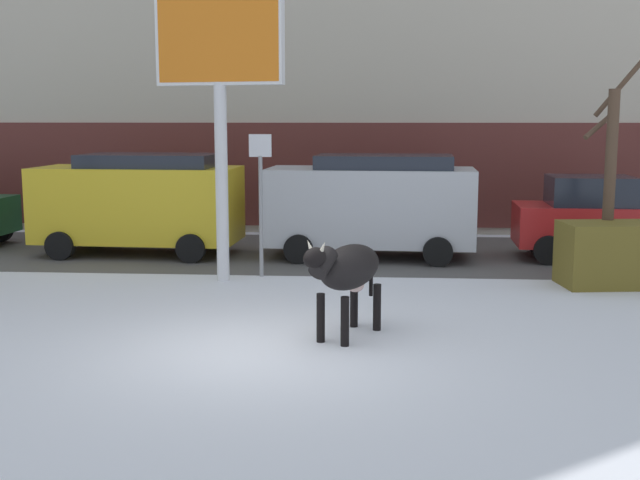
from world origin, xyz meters
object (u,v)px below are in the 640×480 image
object	(u,v)px
car_yellow_van	(139,201)
street_sign	(261,193)
pedestrian_by_cars	(169,200)
car_silver_van	(372,203)
pedestrian_near_billboard	(326,201)
car_red_hatchback	(594,218)
cow_black	(347,270)
bare_tree_far_back	(610,177)
dumpster	(608,254)
billboard	(219,54)

from	to	relation	value
car_yellow_van	street_sign	xyz separation A→B (m)	(3.18, -2.39, 0.43)
pedestrian_by_cars	street_sign	world-z (taller)	street_sign
car_silver_van	pedestrian_near_billboard	xyz separation A→B (m)	(-1.27, 3.74, -0.36)
car_red_hatchback	pedestrian_near_billboard	bearing A→B (deg)	150.09
cow_black	car_silver_van	xyz separation A→B (m)	(0.27, 6.70, 0.25)
cow_black	bare_tree_far_back	distance (m)	6.63
car_silver_van	street_sign	distance (m)	3.21
bare_tree_far_back	street_sign	world-z (taller)	bare_tree_far_back
pedestrian_near_billboard	pedestrian_by_cars	size ratio (longest dim) A/B	1.00
cow_black	dumpster	size ratio (longest dim) A/B	1.10
dumpster	street_sign	size ratio (longest dim) A/B	0.60
billboard	dumpster	xyz separation A→B (m)	(7.30, 0.05, -3.71)
cow_black	car_red_hatchback	distance (m)	8.62
pedestrian_near_billboard	pedestrian_by_cars	xyz separation A→B (m)	(-4.36, 0.00, 0.00)
billboard	street_sign	xyz separation A→B (m)	(0.68, 0.47, -2.64)
billboard	car_yellow_van	xyz separation A→B (m)	(-2.50, 2.86, -3.07)
pedestrian_near_billboard	bare_tree_far_back	size ratio (longest dim) A/B	0.40
cow_black	billboard	bearing A→B (deg)	123.50
pedestrian_near_billboard	car_yellow_van	bearing A→B (deg)	-137.76
car_yellow_van	pedestrian_near_billboard	world-z (taller)	car_yellow_van
car_yellow_van	car_silver_van	distance (m)	5.34
pedestrian_by_cars	street_sign	size ratio (longest dim) A/B	0.61
pedestrian_by_cars	street_sign	xyz separation A→B (m)	(3.47, -6.08, 0.79)
car_yellow_van	pedestrian_near_billboard	size ratio (longest dim) A/B	2.71
bare_tree_far_back	dumpster	distance (m)	1.50
pedestrian_by_cars	car_red_hatchback	bearing A→B (deg)	-18.69
street_sign	dumpster	bearing A→B (deg)	-3.62
billboard	bare_tree_far_back	bearing A→B (deg)	4.15
billboard	pedestrian_by_cars	distance (m)	7.90
cow_black	car_yellow_van	bearing A→B (deg)	126.91
billboard	street_sign	bearing A→B (deg)	34.39
pedestrian_near_billboard	dumpster	size ratio (longest dim) A/B	1.02
car_silver_van	pedestrian_near_billboard	world-z (taller)	car_silver_van
billboard	car_red_hatchback	distance (m)	9.00
cow_black	car_red_hatchback	world-z (taller)	car_red_hatchback
cow_black	street_sign	bearing A→B (deg)	113.46
car_silver_van	car_red_hatchback	xyz separation A→B (m)	(4.95, 0.16, -0.32)
car_red_hatchback	bare_tree_far_back	size ratio (longest dim) A/B	0.83
cow_black	pedestrian_near_billboard	xyz separation A→B (m)	(-1.01, 10.44, -0.11)
billboard	dumpster	size ratio (longest dim) A/B	3.27
car_red_hatchback	dumpster	distance (m)	2.98
car_red_hatchback	pedestrian_near_billboard	distance (m)	7.18
car_yellow_van	pedestrian_near_billboard	xyz separation A→B (m)	(4.06, 3.69, -0.36)
cow_black	car_yellow_van	xyz separation A→B (m)	(-5.07, 6.75, 0.25)
pedestrian_by_cars	bare_tree_far_back	size ratio (longest dim) A/B	0.40
car_silver_van	car_red_hatchback	world-z (taller)	car_silver_van
car_red_hatchback	pedestrian_near_billboard	xyz separation A→B (m)	(-6.22, 3.58, -0.05)
pedestrian_near_billboard	car_silver_van	bearing A→B (deg)	-71.17
pedestrian_by_cars	billboard	bearing A→B (deg)	-66.93
car_red_hatchback	pedestrian_near_billboard	size ratio (longest dim) A/B	2.07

